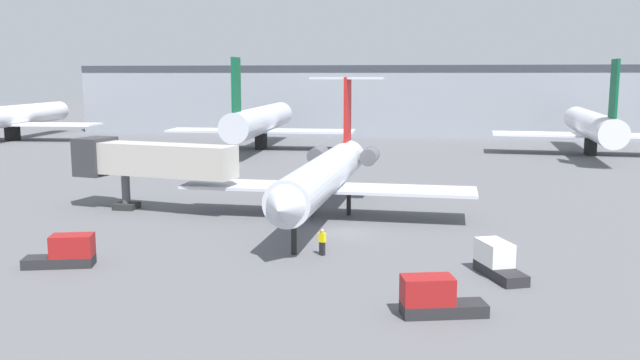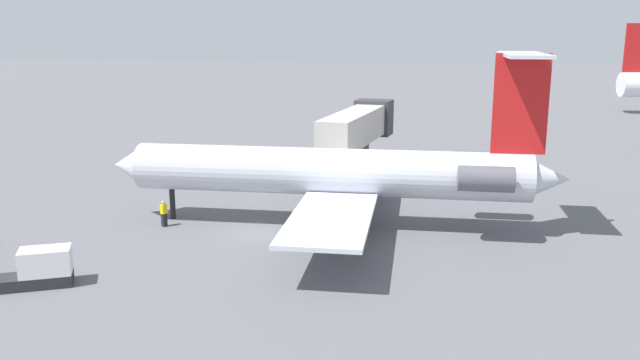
# 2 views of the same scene
# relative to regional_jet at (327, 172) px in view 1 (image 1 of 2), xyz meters

# --- Properties ---
(ground_plane) EXTENTS (400.00, 400.00, 0.10)m
(ground_plane) POSITION_rel_regional_jet_xyz_m (1.84, -4.90, -3.67)
(ground_plane) COLOR #5B5B60
(regional_jet) EXTENTS (23.32, 29.10, 11.00)m
(regional_jet) POSITION_rel_regional_jet_xyz_m (0.00, 0.00, 0.00)
(regional_jet) COLOR silver
(regional_jet) RESTS_ON ground_plane
(jet_bridge) EXTENTS (14.53, 5.49, 5.95)m
(jet_bridge) POSITION_rel_regional_jet_xyz_m (-15.27, -0.05, 0.64)
(jet_bridge) COLOR #B7B2A8
(jet_bridge) RESTS_ON ground_plane
(ground_crew_marshaller) EXTENTS (0.47, 0.40, 1.69)m
(ground_crew_marshaller) POSITION_rel_regional_jet_xyz_m (1.66, -11.18, -2.76)
(ground_crew_marshaller) COLOR black
(ground_crew_marshaller) RESTS_ON ground_plane
(baggage_tug_lead) EXTENTS (2.87, 4.23, 1.90)m
(baggage_tug_lead) POSITION_rel_regional_jet_xyz_m (12.10, -13.62, -2.78)
(baggage_tug_lead) COLOR #262628
(baggage_tug_lead) RESTS_ON ground_plane
(baggage_tug_trailing) EXTENTS (4.23, 2.42, 1.90)m
(baggage_tug_trailing) POSITION_rel_regional_jet_xyz_m (8.73, -20.70, -2.78)
(baggage_tug_trailing) COLOR #262628
(baggage_tug_trailing) RESTS_ON ground_plane
(baggage_tug_spare) EXTENTS (4.23, 2.48, 1.90)m
(baggage_tug_spare) POSITION_rel_regional_jet_xyz_m (-12.76, -16.30, -2.78)
(baggage_tug_spare) COLOR #262628
(baggage_tug_spare) RESTS_ON ground_plane
(terminal_building) EXTENTS (124.59, 22.99, 12.94)m
(terminal_building) POSITION_rel_regional_jet_xyz_m (1.84, 81.42, 2.86)
(terminal_building) COLOR #8C939E
(terminal_building) RESTS_ON ground_plane
(parked_airliner_west_end) EXTENTS (30.45, 35.91, 13.02)m
(parked_airliner_west_end) POSITION_rel_regional_jet_xyz_m (-64.06, 52.22, 0.49)
(parked_airliner_west_end) COLOR white
(parked_airliner_west_end) RESTS_ON ground_plane
(parked_airliner_west_mid) EXTENTS (28.73, 34.02, 13.45)m
(parked_airliner_west_mid) POSITION_rel_regional_jet_xyz_m (-18.26, 46.92, 0.71)
(parked_airliner_west_mid) COLOR silver
(parked_airliner_west_mid) RESTS_ON ground_plane
(parked_airliner_centre) EXTENTS (27.28, 32.31, 13.08)m
(parked_airliner_centre) POSITION_rel_regional_jet_xyz_m (29.58, 47.99, 0.52)
(parked_airliner_centre) COLOR white
(parked_airliner_centre) RESTS_ON ground_plane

